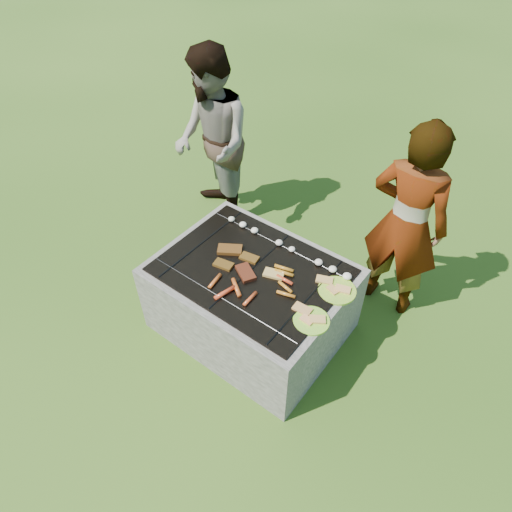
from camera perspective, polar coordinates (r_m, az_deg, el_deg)
The scene contains 10 objects.
lawn at distance 3.57m, azimuth -0.49°, elevation -8.59°, with size 60.00×60.00×0.00m, color #274812.
fire_pit at distance 3.35m, azimuth -0.52°, elevation -5.64°, with size 1.30×1.00×0.62m.
mushrooms at distance 3.25m, azimuth 4.22°, elevation 1.03°, with size 1.06×0.06×0.04m.
pork_slabs at distance 3.16m, azimuth -2.44°, elevation -0.54°, with size 0.42×0.28×0.03m.
sausages at distance 2.99m, azimuth -0.02°, elevation -3.62°, with size 0.53×0.52×0.03m.
bread_on_grate at distance 3.01m, azimuth 4.82°, elevation -3.62°, with size 0.46×0.39×0.02m.
plate_far at distance 3.03m, azimuth 10.12°, elevation -4.25°, with size 0.33×0.33×0.03m.
plate_near at distance 2.84m, azimuth 6.97°, elevation -8.00°, with size 0.30×0.30×0.03m.
cook at distance 3.37m, azimuth 18.26°, elevation 3.87°, with size 0.57×0.38×1.57m, color gray.
bystander at distance 4.08m, azimuth -5.50°, elevation 13.91°, with size 0.79×0.61×1.62m, color gray.
Camera 1 is at (1.35, -1.72, 2.83)m, focal length 32.00 mm.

